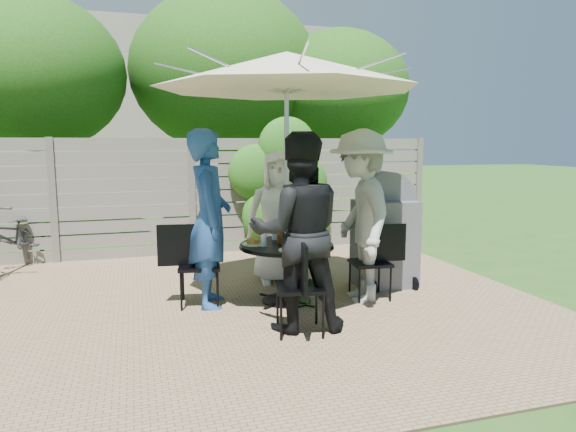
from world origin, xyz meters
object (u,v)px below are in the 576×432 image
object	(u,v)px
glass_back	(275,234)
glass_left	(264,240)
plate_left	(254,242)
glass_right	(308,235)
syrup_jug	(281,236)
plate_back	(283,236)
person_back	(278,218)
coffee_cup	(293,235)
person_front	(298,233)
chair_front	(300,306)
umbrella	(287,71)
person_left	(210,219)
bicycle	(11,237)
chair_left	(198,282)
patio_table	(287,262)
plate_extra	(307,247)
person_right	(361,216)
chair_back	(277,261)
bbq_grill	(385,235)
chair_right	(371,277)
plate_front	(291,248)
plate_right	(319,241)

from	to	relation	value
glass_back	glass_left	distance (m)	0.40
plate_left	glass_right	world-z (taller)	glass_right
syrup_jug	plate_back	bearing A→B (deg)	69.72
syrup_jug	person_back	bearing A→B (deg)	76.28
glass_back	coffee_cup	world-z (taller)	glass_back
person_front	plate_back	world-z (taller)	person_front
chair_front	syrup_jug	xyz separation A→B (m)	(0.11, 1.01, 0.47)
plate_back	glass_back	size ratio (longest dim) A/B	1.86
umbrella	person_left	xyz separation A→B (m)	(-0.82, 0.13, -1.55)
syrup_jug	person_left	bearing A→B (deg)	174.39
person_back	bicycle	xyz separation A→B (m)	(-3.35, 1.57, -0.35)
plate_left	chair_left	bearing A→B (deg)	170.71
glass_left	coffee_cup	xyz separation A→B (m)	(0.41, 0.26, -0.01)
patio_table	plate_extra	size ratio (longest dim) A/B	4.88
patio_table	chair_front	xyz separation A→B (m)	(-0.16, -0.95, -0.19)
patio_table	coffee_cup	bearing A→B (deg)	56.23
person_front	glass_back	world-z (taller)	person_front
patio_table	person_right	xyz separation A→B (m)	(0.82, -0.13, 0.49)
glass_left	syrup_jug	distance (m)	0.25
person_back	coffee_cup	size ratio (longest dim) A/B	13.99
umbrella	plate_back	bearing A→B (deg)	80.68
plate_back	bicycle	size ratio (longest dim) A/B	0.14
umbrella	syrup_jug	distance (m)	1.76
chair_front	person_front	world-z (taller)	person_front
patio_table	chair_front	bearing A→B (deg)	-99.34
chair_back	bbq_grill	xyz separation A→B (m)	(1.18, -0.68, 0.40)
person_back	coffee_cup	distance (m)	0.63
plate_back	glass_right	bearing A→B (deg)	-53.82
person_front	bbq_grill	xyz separation A→B (m)	(1.47, 1.09, -0.29)
chair_front	chair_back	bearing A→B (deg)	1.31
bbq_grill	chair_front	bearing A→B (deg)	-139.69
chair_right	bbq_grill	size ratio (longest dim) A/B	0.60
glass_left	plate_extra	bearing A→B (deg)	-33.25
umbrella	plate_extra	distance (m)	1.85
chair_right	plate_back	size ratio (longest dim) A/B	3.32
chair_front	glass_left	bearing A→B (deg)	18.14
patio_table	plate_front	size ratio (longest dim) A/B	4.51
plate_back	person_back	bearing A→B (deg)	80.68
plate_right	syrup_jug	world-z (taller)	syrup_jug
person_left	plate_front	xyz separation A→B (m)	(0.76, -0.49, -0.26)
patio_table	syrup_jug	xyz separation A→B (m)	(-0.05, 0.06, 0.28)
coffee_cup	bicycle	distance (m)	4.01
glass_back	glass_left	bearing A→B (deg)	-122.32
chair_front	plate_back	size ratio (longest dim) A/B	3.51
plate_back	bicycle	xyz separation A→B (m)	(-3.28, 2.04, -0.21)
coffee_cup	chair_back	bearing A→B (deg)	88.20
patio_table	glass_right	bearing A→B (deg)	12.68
person_back	chair_right	xyz separation A→B (m)	(0.82, -0.97, -0.58)
glass_left	coffee_cup	bearing A→B (deg)	32.77
plate_back	glass_back	bearing A→B (deg)	-145.58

